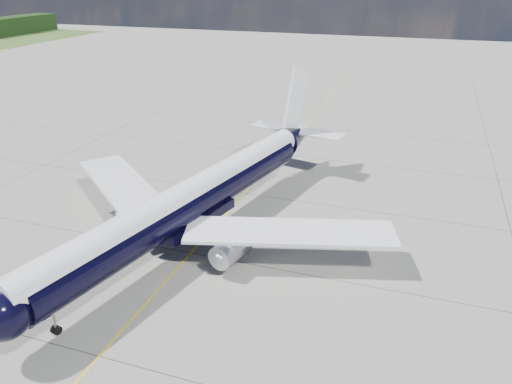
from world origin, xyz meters
TOP-DOWN VIEW (x-y plane):
  - ground at (0.00, 30.00)m, footprint 320.00×320.00m
  - taxiway_centerline at (0.00, 25.00)m, footprint 0.16×160.00m
  - main_airliner at (-0.76, 13.47)m, footprint 39.32×48.51m

SIDE VIEW (x-z plane):
  - ground at x=0.00m, z-range 0.00..0.00m
  - taxiway_centerline at x=0.00m, z-range 0.00..0.01m
  - main_airliner at x=-0.76m, z-range -2.68..11.45m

